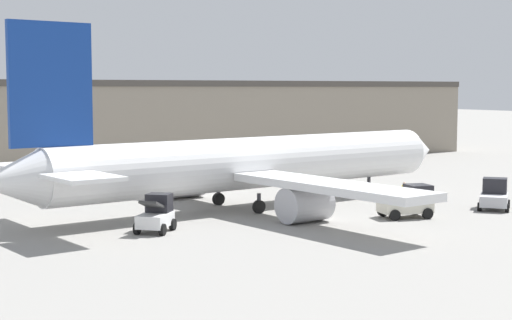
{
  "coord_description": "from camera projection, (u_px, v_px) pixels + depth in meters",
  "views": [
    {
      "loc": [
        -26.43,
        -49.38,
        8.53
      ],
      "look_at": [
        0.0,
        0.0,
        3.41
      ],
      "focal_mm": 55.0,
      "sensor_mm": 36.0,
      "label": 1
    }
  ],
  "objects": [
    {
      "name": "baggage_tug",
      "position": [
        409.0,
        202.0,
        51.84
      ],
      "size": [
        3.67,
        2.68,
        2.17
      ],
      "rotation": [
        0.0,
        0.0,
        -0.21
      ],
      "color": "beige",
      "rests_on": "ground_plane"
    },
    {
      "name": "belt_loader_truck",
      "position": [
        156.0,
        214.0,
        46.71
      ],
      "size": [
        3.05,
        3.11,
        2.23
      ],
      "rotation": [
        0.0,
        0.0,
        0.85
      ],
      "color": "silver",
      "rests_on": "ground_plane"
    },
    {
      "name": "pushback_tug",
      "position": [
        494.0,
        195.0,
        55.57
      ],
      "size": [
        3.52,
        3.45,
        2.14
      ],
      "rotation": [
        0.0,
        0.0,
        0.75
      ],
      "color": "#B2B2B7",
      "rests_on": "ground_plane"
    },
    {
      "name": "ground_plane",
      "position": [
        256.0,
        207.0,
        56.55
      ],
      "size": [
        400.0,
        400.0,
        0.0
      ],
      "primitive_type": "plane",
      "color": "gray"
    },
    {
      "name": "terminal_building",
      "position": [
        189.0,
        120.0,
        95.97
      ],
      "size": [
        71.91,
        16.34,
        9.44
      ],
      "color": "gray",
      "rests_on": "ground_plane"
    },
    {
      "name": "airplane",
      "position": [
        244.0,
        164.0,
        55.6
      ],
      "size": [
        39.35,
        34.09,
        12.46
      ],
      "rotation": [
        0.0,
        0.0,
        0.17
      ],
      "color": "silver",
      "rests_on": "ground_plane"
    },
    {
      "name": "ground_crew_worker",
      "position": [
        404.0,
        193.0,
        57.68
      ],
      "size": [
        0.37,
        0.37,
        1.66
      ],
      "rotation": [
        0.0,
        0.0,
        0.8
      ],
      "color": "#1E2338",
      "rests_on": "ground_plane"
    }
  ]
}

